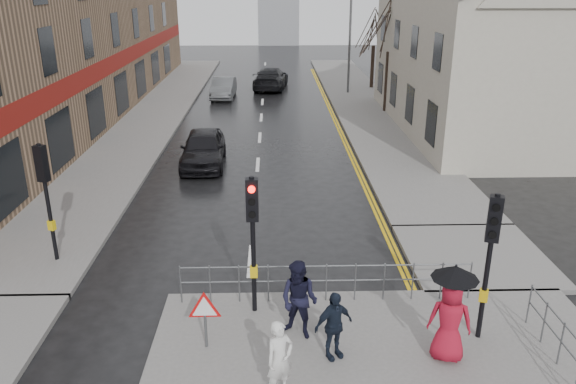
{
  "coord_description": "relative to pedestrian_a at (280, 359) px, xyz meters",
  "views": [
    {
      "loc": [
        0.68,
        -11.42,
        7.57
      ],
      "look_at": [
        1.11,
        4.21,
        1.65
      ],
      "focal_mm": 35.0,
      "sensor_mm": 36.0,
      "label": 1
    }
  ],
  "objects": [
    {
      "name": "building_left_terrace",
      "position": [
        -12.77,
        24.71,
        4.08
      ],
      "size": [
        8.0,
        42.0,
        10.0
      ],
      "primitive_type": "cube",
      "color": "#937155",
      "rests_on": "ground"
    },
    {
      "name": "ground",
      "position": [
        -0.77,
        2.71,
        -0.92
      ],
      "size": [
        120.0,
        120.0,
        0.0
      ],
      "primitive_type": "plane",
      "color": "black",
      "rests_on": "ground"
    },
    {
      "name": "tree_near",
      "position": [
        6.73,
        24.71,
        4.22
      ],
      "size": [
        2.4,
        2.4,
        6.58
      ],
      "color": "#2E2219",
      "rests_on": "right_pavement"
    },
    {
      "name": "traffic_signal_near_left",
      "position": [
        -0.57,
        2.9,
        1.54
      ],
      "size": [
        0.28,
        0.27,
        3.4
      ],
      "color": "black",
      "rests_on": "near_pavement"
    },
    {
      "name": "guard_railing_front",
      "position": [
        1.18,
        3.31,
        -0.06
      ],
      "size": [
        7.14,
        0.04,
        1.0
      ],
      "color": "#595B5E",
      "rests_on": "near_pavement"
    },
    {
      "name": "car_far",
      "position": [
        -0.21,
        32.93,
        -0.14
      ],
      "size": [
        2.82,
        5.6,
        1.56
      ],
      "primitive_type": "imported",
      "rotation": [
        0.0,
        0.0,
        3.02
      ],
      "color": "black",
      "rests_on": "ground"
    },
    {
      "name": "traffic_signal_near_right",
      "position": [
        4.43,
        1.7,
        1.54
      ],
      "size": [
        0.34,
        0.33,
        3.4
      ],
      "color": "black",
      "rests_on": "near_pavement"
    },
    {
      "name": "warning_sign",
      "position": [
        -1.57,
        1.5,
        0.12
      ],
      "size": [
        0.8,
        0.07,
        1.35
      ],
      "color": "#595B5E",
      "rests_on": "near_pavement"
    },
    {
      "name": "pedestrian_a",
      "position": [
        0.0,
        0.0,
        0.0
      ],
      "size": [
        0.68,
        0.62,
        1.56
      ],
      "primitive_type": "imported",
      "rotation": [
        0.0,
        0.0,
        0.57
      ],
      "color": "silver",
      "rests_on": "near_pavement"
    },
    {
      "name": "pedestrian_with_umbrella",
      "position": [
        3.49,
        0.98,
        0.37
      ],
      "size": [
        1.02,
        0.96,
        2.17
      ],
      "color": "maroon",
      "rests_on": "near_pavement"
    },
    {
      "name": "pavement_bridge_right",
      "position": [
        5.73,
        5.71,
        -0.85
      ],
      "size": [
        4.0,
        4.2,
        0.14
      ],
      "primitive_type": "cube",
      "color": "#605E5B",
      "rests_on": "ground"
    },
    {
      "name": "tree_far",
      "position": [
        7.23,
        32.71,
        3.5
      ],
      "size": [
        2.4,
        2.4,
        5.64
      ],
      "color": "#2E2219",
      "rests_on": "right_pavement"
    },
    {
      "name": "building_right_cream",
      "position": [
        11.23,
        20.71,
        3.86
      ],
      "size": [
        9.0,
        16.4,
        10.1
      ],
      "color": "#B2AD9B",
      "rests_on": "ground"
    },
    {
      "name": "left_pavement",
      "position": [
        -7.27,
        25.71,
        -0.85
      ],
      "size": [
        4.0,
        44.0,
        0.14
      ],
      "primitive_type": "cube",
      "color": "#605E5B",
      "rests_on": "ground"
    },
    {
      "name": "pedestrian_d",
      "position": [
        1.13,
        1.09,
        -0.02
      ],
      "size": [
        0.96,
        0.74,
        1.52
      ],
      "primitive_type": "imported",
      "rotation": [
        0.0,
        0.0,
        0.47
      ],
      "color": "black",
      "rests_on": "near_pavement"
    },
    {
      "name": "pedestrian_b",
      "position": [
        0.45,
        1.86,
        0.13
      ],
      "size": [
        1.1,
        1.02,
        1.81
      ],
      "primitive_type": "imported",
      "rotation": [
        0.0,
        0.0,
        -0.49
      ],
      "color": "black",
      "rests_on": "near_pavement"
    },
    {
      "name": "car_parked",
      "position": [
        -3.11,
        14.71,
        -0.15
      ],
      "size": [
        1.95,
        4.55,
        1.53
      ],
      "primitive_type": "imported",
      "rotation": [
        0.0,
        0.0,
        0.03
      ],
      "color": "black",
      "rests_on": "ground"
    },
    {
      "name": "car_mid",
      "position": [
        -3.43,
        29.64,
        -0.24
      ],
      "size": [
        1.58,
        4.17,
        1.36
      ],
      "primitive_type": "imported",
      "rotation": [
        0.0,
        0.0,
        -0.04
      ],
      "color": "#4C4E51",
      "rests_on": "ground"
    },
    {
      "name": "traffic_signal_far_left",
      "position": [
        -6.26,
        5.71,
        1.54
      ],
      "size": [
        0.34,
        0.33,
        3.4
      ],
      "color": "black",
      "rests_on": "left_pavement"
    },
    {
      "name": "right_pavement",
      "position": [
        5.73,
        27.71,
        -0.85
      ],
      "size": [
        4.0,
        40.0,
        0.14
      ],
      "primitive_type": "cube",
      "color": "#605E5B",
      "rests_on": "ground"
    },
    {
      "name": "street_lamp",
      "position": [
        5.05,
        30.71,
        3.78
      ],
      "size": [
        1.83,
        0.25,
        8.0
      ],
      "color": "#595B5E",
      "rests_on": "right_pavement"
    }
  ]
}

